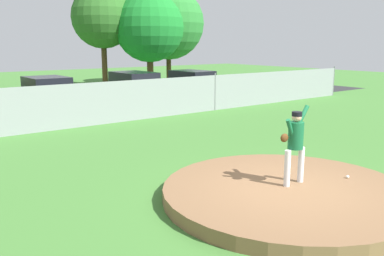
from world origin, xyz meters
TOP-DOWN VIEW (x-y plane):
  - ground_plane at (0.00, 6.00)m, footprint 80.00×80.00m
  - asphalt_strip at (0.00, 14.50)m, footprint 44.00×7.00m
  - pitchers_mound at (0.00, 0.00)m, footprint 5.21×5.21m
  - pitcher_youth at (0.25, 0.05)m, footprint 0.77×0.32m
  - baseball at (1.51, -0.44)m, footprint 0.07×0.07m
  - chainlink_fence at (0.00, 10.00)m, footprint 32.88×0.07m
  - parked_car_charcoal at (8.44, 14.30)m, footprint 2.09×4.62m
  - parked_car_silver at (4.47, 14.25)m, footprint 1.95×4.73m
  - parked_car_navy at (-0.12, 14.50)m, footprint 1.99×4.15m
  - tree_bushy_near at (7.05, 23.14)m, footprint 4.50×4.50m
  - tree_broad_right at (9.72, 21.07)m, footprint 5.03×5.03m
  - tree_tall_centre at (12.67, 22.97)m, footprint 5.75×5.75m

SIDE VIEW (x-z plane):
  - ground_plane at x=0.00m, z-range 0.00..0.00m
  - asphalt_strip at x=0.00m, z-range 0.00..0.01m
  - pitchers_mound at x=0.00m, z-range 0.00..0.28m
  - baseball at x=1.51m, z-range 0.28..0.35m
  - parked_car_navy at x=-0.12m, z-range -0.05..1.63m
  - parked_car_charcoal at x=8.44m, z-range -0.03..1.62m
  - parked_car_silver at x=4.47m, z-range -0.04..1.69m
  - chainlink_fence at x=0.00m, z-range -0.05..1.77m
  - pitcher_youth at x=0.25m, z-range 0.40..2.08m
  - tree_broad_right at x=9.72m, z-range 0.92..7.81m
  - tree_tall_centre at x=12.67m, z-range 0.96..8.64m
  - tree_bushy_near at x=7.05m, z-range 1.41..8.77m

